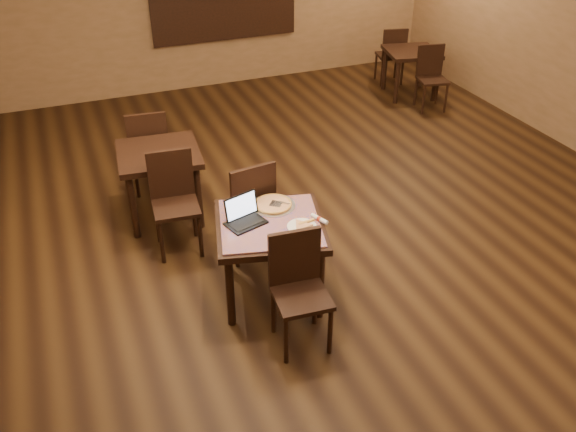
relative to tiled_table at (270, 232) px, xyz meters
name	(u,v)px	position (x,y,z in m)	size (l,w,h in m)	color
ground	(327,251)	(0.75, 0.38, -0.66)	(10.00, 10.00, 0.00)	black
tiled_table	(270,232)	(0.00, 0.00, 0.00)	(1.12, 1.12, 0.76)	black
chair_main_near	(298,283)	(0.01, -0.61, -0.10)	(0.46, 0.46, 0.98)	black
chair_main_far	(249,205)	(0.01, 0.61, -0.07)	(0.51, 0.51, 1.04)	black
laptop	(244,215)	(-0.20, 0.10, 0.16)	(0.37, 0.34, 0.22)	black
plate	(302,227)	(0.22, -0.18, 0.11)	(0.25, 0.25, 0.01)	white
pizza_slice	(302,225)	(0.22, -0.18, 0.13)	(0.19, 0.19, 0.02)	beige
pizza_pan	(273,205)	(0.12, 0.24, 0.11)	(0.40, 0.40, 0.01)	silver
pizza_whole	(273,204)	(0.12, 0.24, 0.12)	(0.34, 0.34, 0.02)	beige
spatula	(276,204)	(0.14, 0.22, 0.13)	(0.10, 0.24, 0.01)	silver
napkin_roll	(319,219)	(0.40, -0.14, 0.12)	(0.10, 0.18, 0.04)	white
other_table_a	(411,58)	(3.75, 3.78, -0.06)	(0.91, 0.91, 0.72)	black
other_table_a_chair_near	(431,73)	(3.76, 3.24, -0.14)	(0.48, 0.48, 0.93)	black
other_table_a_chair_far	(392,53)	(3.73, 4.32, -0.14)	(0.48, 0.48, 0.93)	black
other_table_b	(160,163)	(-0.61, 1.66, -0.01)	(0.91, 0.91, 0.78)	black
other_table_b_chair_near	(174,196)	(-0.61, 1.07, -0.09)	(0.48, 0.48, 1.01)	black
other_table_b_chair_far	(149,147)	(-0.62, 2.25, -0.09)	(0.48, 0.48, 1.01)	black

